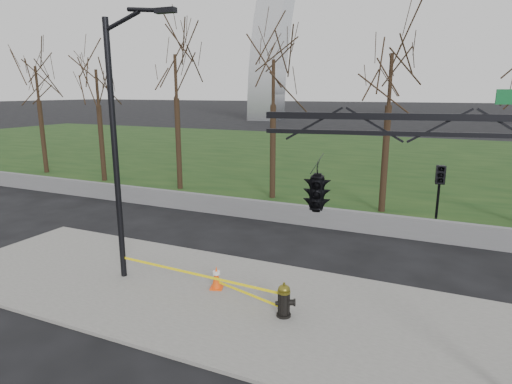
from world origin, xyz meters
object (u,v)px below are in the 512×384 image
at_px(traffic_cone, 216,277).
at_px(street_light, 120,134).
at_px(fire_hydrant, 284,301).
at_px(traffic_signal_mast, 358,189).

distance_m(traffic_cone, street_light, 5.19).
distance_m(fire_hydrant, traffic_signal_mast, 4.55).
relative_size(fire_hydrant, street_light, 0.12).
xyz_separation_m(traffic_cone, street_light, (-2.97, -0.42, 4.24)).
bearing_deg(traffic_signal_mast, fire_hydrant, 128.65).
bearing_deg(street_light, traffic_signal_mast, -19.04).
distance_m(fire_hydrant, traffic_cone, 2.57).
xyz_separation_m(fire_hydrant, traffic_signal_mast, (2.10, -1.80, 3.61)).
height_order(traffic_cone, traffic_signal_mast, traffic_signal_mast).
relative_size(fire_hydrant, traffic_signal_mast, 0.16).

